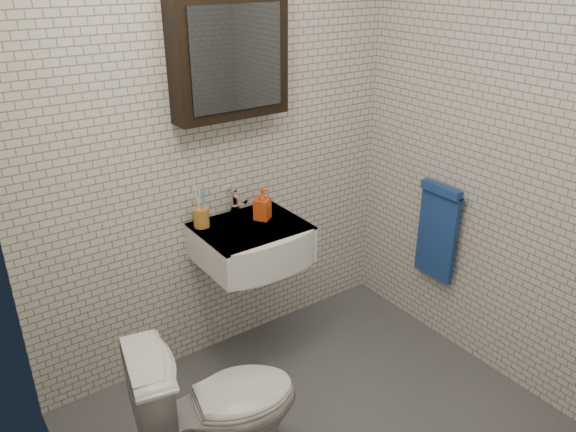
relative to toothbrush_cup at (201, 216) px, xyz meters
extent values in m
cube|color=silver|center=(0.16, 0.08, 0.34)|extent=(2.20, 0.02, 2.50)
cube|color=silver|center=(-0.94, -0.92, 0.34)|extent=(0.02, 2.00, 2.50)
cube|color=silver|center=(1.26, -0.92, 0.34)|extent=(0.02, 2.00, 2.50)
cube|color=white|center=(0.21, -0.14, -0.16)|extent=(0.55, 0.45, 0.20)
cylinder|color=silver|center=(0.21, -0.12, -0.07)|extent=(0.31, 0.31, 0.02)
cylinder|color=silver|center=(0.21, -0.12, -0.06)|extent=(0.04, 0.04, 0.01)
cube|color=white|center=(0.21, -0.14, -0.06)|extent=(0.55, 0.45, 0.01)
cylinder|color=silver|center=(0.21, 0.02, -0.03)|extent=(0.06, 0.06, 0.06)
cylinder|color=silver|center=(0.21, 0.02, 0.03)|extent=(0.03, 0.03, 0.08)
cylinder|color=silver|center=(0.21, -0.04, 0.06)|extent=(0.02, 0.12, 0.02)
cube|color=silver|center=(0.21, 0.05, 0.09)|extent=(0.02, 0.09, 0.01)
cube|color=black|center=(0.21, 0.01, 0.79)|extent=(0.60, 0.14, 0.60)
cube|color=#3F444C|center=(0.21, -0.06, 0.79)|extent=(0.49, 0.01, 0.49)
cylinder|color=silver|center=(1.22, -0.57, 0.04)|extent=(0.02, 0.30, 0.02)
cylinder|color=silver|center=(1.24, -0.44, 0.04)|extent=(0.04, 0.02, 0.02)
cylinder|color=silver|center=(1.24, -0.70, 0.04)|extent=(0.04, 0.02, 0.02)
cube|color=#205095|center=(1.21, -0.57, -0.23)|extent=(0.03, 0.26, 0.54)
cube|color=#205095|center=(1.20, -0.57, 0.06)|extent=(0.05, 0.26, 0.05)
cylinder|color=#BB7C2E|center=(0.00, 0.00, -0.01)|extent=(0.10, 0.10, 0.10)
cylinder|color=white|center=(-0.02, -0.01, 0.06)|extent=(0.02, 0.03, 0.20)
cylinder|color=#44A5DC|center=(0.01, -0.01, 0.05)|extent=(0.02, 0.02, 0.18)
cylinder|color=white|center=(-0.01, 0.01, 0.07)|extent=(0.02, 0.04, 0.21)
cylinder|color=#44A5DC|center=(0.02, 0.01, 0.06)|extent=(0.03, 0.04, 0.19)
imported|color=orange|center=(0.31, -0.11, 0.03)|extent=(0.11, 0.11, 0.17)
imported|color=silver|center=(-0.34, -0.73, -0.55)|extent=(0.77, 0.54, 0.72)
camera|label=1|loc=(-1.16, -2.43, 1.23)|focal=35.00mm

